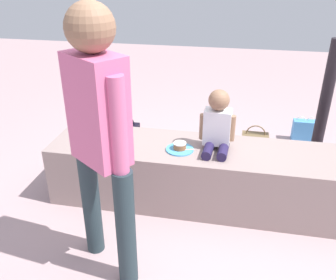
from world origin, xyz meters
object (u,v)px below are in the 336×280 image
(gift_bag, at_px, (304,130))
(handbag_black_leather, at_px, (125,133))
(handbag_brown_canvas, at_px, (254,144))
(water_bottle_far_side, at_px, (222,127))
(cake_box_white, at_px, (185,144))
(cake_plate, at_px, (180,148))
(party_cup_red, at_px, (278,173))
(water_bottle_near_gift, at_px, (163,155))
(child_seated, at_px, (217,124))
(adult_standing, at_px, (99,127))

(gift_bag, bearing_deg, handbag_black_leather, -167.66)
(handbag_brown_canvas, bearing_deg, handbag_black_leather, 179.31)
(gift_bag, distance_m, handbag_black_leather, 2.02)
(water_bottle_far_side, relative_size, handbag_black_leather, 0.57)
(water_bottle_far_side, relative_size, handbag_brown_canvas, 0.57)
(water_bottle_far_side, height_order, handbag_black_leather, handbag_black_leather)
(cake_box_white, bearing_deg, cake_plate, -84.34)
(gift_bag, distance_m, party_cup_red, 0.93)
(water_bottle_near_gift, relative_size, cake_box_white, 0.79)
(gift_bag, height_order, party_cup_red, gift_bag)
(child_seated, bearing_deg, adult_standing, -126.05)
(water_bottle_far_side, bearing_deg, adult_standing, -105.51)
(water_bottle_far_side, bearing_deg, water_bottle_near_gift, -123.05)
(water_bottle_near_gift, distance_m, water_bottle_far_side, 0.99)
(water_bottle_far_side, distance_m, handbag_brown_canvas, 0.58)
(cake_box_white, bearing_deg, child_seated, -67.07)
(gift_bag, bearing_deg, cake_plate, -129.84)
(water_bottle_near_gift, distance_m, handbag_black_leather, 0.65)
(adult_standing, bearing_deg, cake_box_white, 82.03)
(cake_plate, xyz_separation_m, handbag_black_leather, (-0.78, 1.00, -0.41))
(child_seated, relative_size, adult_standing, 0.29)
(gift_bag, bearing_deg, handbag_brown_canvas, -141.18)
(handbag_black_leather, distance_m, handbag_brown_canvas, 1.42)
(water_bottle_near_gift, bearing_deg, water_bottle_far_side, 56.95)
(adult_standing, distance_m, cake_box_white, 2.00)
(water_bottle_far_side, xyz_separation_m, party_cup_red, (0.58, -0.87, -0.04))
(adult_standing, xyz_separation_m, handbag_black_leather, (-0.44, 1.76, -0.90))
(child_seated, height_order, water_bottle_far_side, child_seated)
(water_bottle_near_gift, distance_m, cake_box_white, 0.40)
(adult_standing, distance_m, gift_bag, 2.82)
(adult_standing, height_order, handbag_black_leather, adult_standing)
(party_cup_red, distance_m, cake_box_white, 1.03)
(handbag_black_leather, bearing_deg, cake_box_white, -2.62)
(child_seated, distance_m, handbag_brown_canvas, 1.14)
(child_seated, xyz_separation_m, handbag_black_leather, (-1.06, 0.92, -0.60))
(cake_plate, xyz_separation_m, handbag_brown_canvas, (0.64, 0.98, -0.40))
(water_bottle_near_gift, relative_size, party_cup_red, 2.47)
(child_seated, distance_m, water_bottle_far_side, 1.49)
(adult_standing, xyz_separation_m, water_bottle_near_gift, (0.07, 1.38, -0.91))
(gift_bag, bearing_deg, water_bottle_near_gift, -150.62)
(gift_bag, relative_size, handbag_brown_canvas, 0.87)
(water_bottle_far_side, height_order, handbag_brown_canvas, handbag_brown_canvas)
(adult_standing, distance_m, handbag_black_leather, 2.03)
(water_bottle_near_gift, bearing_deg, adult_standing, -93.05)
(cake_plate, bearing_deg, water_bottle_far_side, 79.26)
(adult_standing, distance_m, handbag_brown_canvas, 2.19)
(party_cup_red, bearing_deg, cake_plate, -146.42)
(water_bottle_far_side, bearing_deg, cake_plate, -100.74)
(child_seated, relative_size, handbag_black_leather, 1.42)
(child_seated, relative_size, cake_box_white, 1.67)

